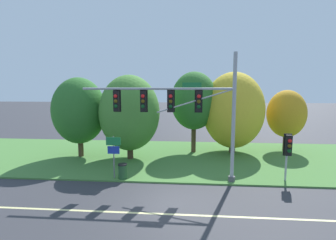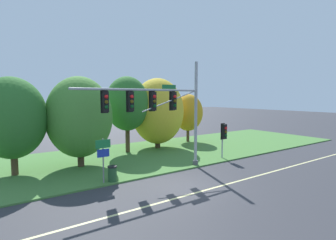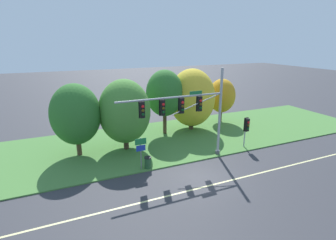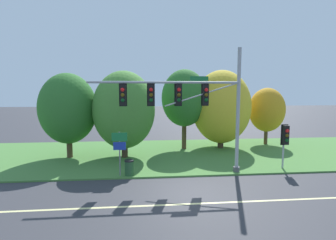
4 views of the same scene
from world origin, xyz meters
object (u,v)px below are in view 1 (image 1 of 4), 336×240
at_px(tree_left_of_mast, 130,113).
at_px(trash_bin, 123,171).
at_px(tree_tall_centre, 286,114).
at_px(tree_behind_signpost, 194,101).
at_px(tree_nearest_road, 79,111).
at_px(tree_mid_verge, 233,110).
at_px(traffic_signal_mast, 182,107).
at_px(pedestrian_signal_near_kerb, 288,148).
at_px(route_sign_post, 114,150).

height_order(tree_left_of_mast, trash_bin, tree_left_of_mast).
distance_m(tree_left_of_mast, tree_tall_centre, 13.55).
xyz_separation_m(tree_left_of_mast, tree_tall_centre, (13.02, 3.72, -0.34)).
bearing_deg(tree_behind_signpost, tree_tall_centre, 8.56).
xyz_separation_m(tree_nearest_road, tree_mid_verge, (12.43, 2.28, -0.08)).
relative_size(traffic_signal_mast, tree_behind_signpost, 1.33).
distance_m(pedestrian_signal_near_kerb, trash_bin, 10.00).
height_order(route_sign_post, trash_bin, route_sign_post).
distance_m(pedestrian_signal_near_kerb, tree_left_of_mast, 11.32).
height_order(pedestrian_signal_near_kerb, tree_nearest_road, tree_nearest_road).
bearing_deg(traffic_signal_mast, trash_bin, -178.49).
distance_m(tree_behind_signpost, trash_bin, 9.16).
bearing_deg(traffic_signal_mast, route_sign_post, -178.86).
bearing_deg(pedestrian_signal_near_kerb, tree_nearest_road, 162.90).
bearing_deg(tree_left_of_mast, trash_bin, -82.94).
xyz_separation_m(tree_left_of_mast, tree_mid_verge, (8.28, 2.62, 0.03)).
height_order(tree_nearest_road, tree_tall_centre, tree_nearest_road).
relative_size(tree_left_of_mast, trash_bin, 7.00).
xyz_separation_m(tree_behind_signpost, trash_bin, (-4.42, -6.99, -3.93)).
distance_m(tree_nearest_road, tree_left_of_mast, 4.16).
distance_m(tree_behind_signpost, tree_tall_centre, 8.22).
bearing_deg(route_sign_post, tree_mid_verge, 40.62).
xyz_separation_m(tree_tall_centre, trash_bin, (-12.46, -8.20, -2.78)).
xyz_separation_m(traffic_signal_mast, tree_behind_signpost, (0.81, 6.90, -0.04)).
bearing_deg(tree_left_of_mast, traffic_signal_mast, -46.45).
height_order(tree_left_of_mast, tree_behind_signpost, tree_behind_signpost).
xyz_separation_m(traffic_signal_mast, tree_left_of_mast, (-4.17, 4.38, -0.84)).
bearing_deg(trash_bin, tree_tall_centre, 33.35).
bearing_deg(pedestrian_signal_near_kerb, tree_behind_signpost, 129.29).
distance_m(tree_behind_signpost, tree_mid_verge, 3.40).
distance_m(route_sign_post, tree_left_of_mast, 4.83).
xyz_separation_m(tree_nearest_road, tree_behind_signpost, (9.12, 2.17, 0.70)).
distance_m(traffic_signal_mast, tree_behind_signpost, 6.94).
distance_m(traffic_signal_mast, tree_left_of_mast, 6.11).
bearing_deg(tree_nearest_road, route_sign_post, -49.09).
xyz_separation_m(traffic_signal_mast, trash_bin, (-3.61, -0.10, -3.97)).
xyz_separation_m(tree_left_of_mast, tree_behind_signpost, (4.97, 2.51, 0.81)).
bearing_deg(tree_nearest_road, tree_tall_centre, 11.16).
height_order(tree_nearest_road, tree_left_of_mast, tree_left_of_mast).
distance_m(traffic_signal_mast, tree_tall_centre, 12.06).
xyz_separation_m(traffic_signal_mast, tree_mid_verge, (4.11, 7.00, -0.81)).
height_order(tree_behind_signpost, tree_mid_verge, tree_behind_signpost).
relative_size(route_sign_post, tree_tall_centre, 0.49).
xyz_separation_m(pedestrian_signal_near_kerb, tree_tall_centre, (2.60, 7.87, 1.20)).
bearing_deg(tree_mid_verge, route_sign_post, -139.38).
height_order(route_sign_post, tree_behind_signpost, tree_behind_signpost).
relative_size(pedestrian_signal_near_kerb, tree_left_of_mast, 0.44).
xyz_separation_m(tree_nearest_road, tree_tall_centre, (17.17, 3.39, -0.45)).
distance_m(tree_mid_verge, trash_bin, 10.95).
xyz_separation_m(traffic_signal_mast, tree_nearest_road, (-8.32, 4.72, -0.74)).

